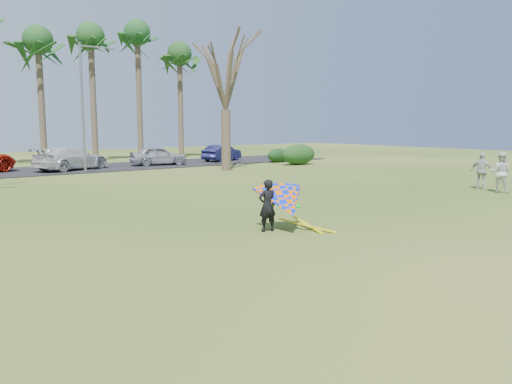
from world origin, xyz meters
TOP-DOWN VIEW (x-y plane):
  - ground at (0.00, 0.00)m, footprint 100.00×100.00m
  - parking_strip at (0.00, 25.00)m, footprint 46.00×7.00m
  - palm_6 at (2.00, 31.00)m, footprint 4.84×4.84m
  - palm_7 at (6.00, 31.00)m, footprint 4.84×4.84m
  - palm_8 at (10.00, 31.00)m, footprint 4.84×4.84m
  - palm_9 at (14.00, 31.00)m, footprint 4.84×4.84m
  - bare_tree_right at (10.00, 18.00)m, footprint 6.27×6.27m
  - streetlight at (2.16, 22.00)m, footprint 2.28×0.18m
  - hedge_near at (16.99, 18.47)m, footprint 3.11×1.41m
  - hedge_far at (17.31, 21.22)m, footprint 2.01×0.95m
  - car_3 at (1.85, 24.13)m, footprint 5.65×4.08m
  - car_4 at (8.17, 24.15)m, footprint 4.33×2.40m
  - car_5 at (14.24, 24.74)m, footprint 4.21×2.80m
  - pedestrian_a at (13.50, 1.50)m, footprint 0.97×1.08m
  - pedestrian_b at (13.95, 2.58)m, footprint 0.56×1.07m
  - kite_flyer at (0.50, 1.35)m, footprint 2.13×2.39m

SIDE VIEW (x-z plane):
  - ground at x=0.00m, z-range 0.00..0.00m
  - parking_strip at x=0.00m, z-range 0.00..0.06m
  - hedge_far at x=17.31m, z-range 0.00..1.12m
  - car_5 at x=14.24m, z-range 0.06..1.37m
  - car_4 at x=8.17m, z-range 0.06..1.45m
  - hedge_near at x=16.99m, z-range 0.00..1.56m
  - car_3 at x=1.85m, z-range 0.06..1.58m
  - kite_flyer at x=0.50m, z-range -0.17..1.85m
  - pedestrian_b at x=13.95m, z-range 0.00..1.74m
  - pedestrian_a at x=13.50m, z-range 0.00..1.81m
  - streetlight at x=2.16m, z-range 0.46..8.46m
  - bare_tree_right at x=10.00m, z-range 1.96..11.17m
  - palm_6 at x=2.00m, z-range 3.75..14.59m
  - palm_9 at x=14.00m, z-range 3.75..14.59m
  - palm_7 at x=6.00m, z-range 4.08..15.62m
  - palm_8 at x=10.00m, z-range 4.40..16.64m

